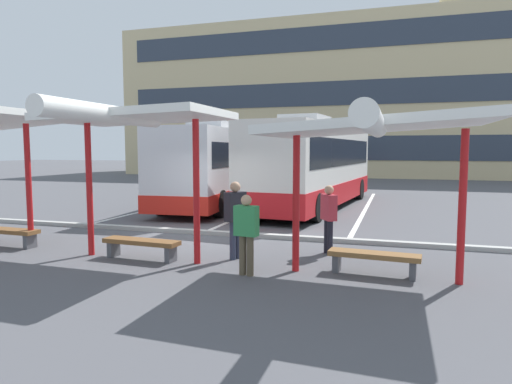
{
  "coord_description": "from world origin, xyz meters",
  "views": [
    {
      "loc": [
        5.43,
        -11.58,
        2.44
      ],
      "look_at": [
        1.08,
        2.36,
        1.09
      ],
      "focal_mm": 31.82,
      "sensor_mm": 36.0,
      "label": 1
    }
  ],
  "objects_px": {
    "coach_bus_0": "(222,166)",
    "waiting_shelter_1": "(133,120)",
    "waiting_shelter_2": "(376,128)",
    "waiting_passenger_0": "(246,230)",
    "bench_1": "(9,233)",
    "bench_2": "(141,244)",
    "waiting_passenger_1": "(235,214)",
    "bench_3": "(374,258)",
    "coach_bus_1": "(315,166)",
    "waiting_passenger_2": "(329,215)"
  },
  "relations": [
    {
      "from": "coach_bus_0",
      "to": "waiting_passenger_0",
      "type": "relative_size",
      "value": 7.19
    },
    {
      "from": "waiting_passenger_2",
      "to": "bench_3",
      "type": "bearing_deg",
      "value": -54.82
    },
    {
      "from": "waiting_passenger_0",
      "to": "waiting_passenger_2",
      "type": "xyz_separation_m",
      "value": [
        1.26,
        2.33,
        0.03
      ]
    },
    {
      "from": "coach_bus_0",
      "to": "waiting_passenger_0",
      "type": "distance_m",
      "value": 11.88
    },
    {
      "from": "coach_bus_1",
      "to": "waiting_passenger_1",
      "type": "relative_size",
      "value": 6.48
    },
    {
      "from": "waiting_passenger_1",
      "to": "waiting_shelter_1",
      "type": "bearing_deg",
      "value": -156.11
    },
    {
      "from": "bench_1",
      "to": "waiting_passenger_2",
      "type": "relative_size",
      "value": 1.03
    },
    {
      "from": "coach_bus_1",
      "to": "waiting_shelter_2",
      "type": "bearing_deg",
      "value": -74.34
    },
    {
      "from": "bench_2",
      "to": "waiting_passenger_0",
      "type": "distance_m",
      "value": 2.77
    },
    {
      "from": "waiting_shelter_2",
      "to": "bench_3",
      "type": "relative_size",
      "value": 2.78
    },
    {
      "from": "bench_1",
      "to": "waiting_shelter_1",
      "type": "bearing_deg",
      "value": -6.14
    },
    {
      "from": "waiting_shelter_2",
      "to": "waiting_passenger_0",
      "type": "distance_m",
      "value": 3.08
    },
    {
      "from": "bench_2",
      "to": "waiting_passenger_1",
      "type": "xyz_separation_m",
      "value": [
        2.0,
        0.66,
        0.68
      ]
    },
    {
      "from": "coach_bus_0",
      "to": "waiting_shelter_2",
      "type": "distance_m",
      "value": 12.77
    },
    {
      "from": "waiting_shelter_1",
      "to": "bench_3",
      "type": "bearing_deg",
      "value": 5.0
    },
    {
      "from": "coach_bus_1",
      "to": "waiting_passenger_0",
      "type": "relative_size",
      "value": 7.15
    },
    {
      "from": "coach_bus_0",
      "to": "bench_1",
      "type": "height_order",
      "value": "coach_bus_0"
    },
    {
      "from": "waiting_passenger_0",
      "to": "bench_3",
      "type": "bearing_deg",
      "value": 17.47
    },
    {
      "from": "waiting_passenger_1",
      "to": "waiting_shelter_2",
      "type": "bearing_deg",
      "value": -16.07
    },
    {
      "from": "waiting_passenger_0",
      "to": "bench_2",
      "type": "bearing_deg",
      "value": 168.59
    },
    {
      "from": "coach_bus_0",
      "to": "waiting_shelter_1",
      "type": "distance_m",
      "value": 10.83
    },
    {
      "from": "coach_bus_0",
      "to": "waiting_shelter_1",
      "type": "relative_size",
      "value": 2.64
    },
    {
      "from": "coach_bus_1",
      "to": "waiting_passenger_0",
      "type": "xyz_separation_m",
      "value": [
        0.59,
        -10.9,
        -0.85
      ]
    },
    {
      "from": "waiting_passenger_0",
      "to": "waiting_passenger_2",
      "type": "relative_size",
      "value": 0.98
    },
    {
      "from": "bench_1",
      "to": "waiting_shelter_2",
      "type": "relative_size",
      "value": 0.34
    },
    {
      "from": "coach_bus_0",
      "to": "bench_3",
      "type": "distance_m",
      "value": 12.45
    },
    {
      "from": "bench_1",
      "to": "bench_3",
      "type": "bearing_deg",
      "value": 0.1
    },
    {
      "from": "coach_bus_0",
      "to": "waiting_shelter_2",
      "type": "relative_size",
      "value": 2.29
    },
    {
      "from": "waiting_passenger_1",
      "to": "waiting_passenger_0",
      "type": "bearing_deg",
      "value": -61.17
    },
    {
      "from": "coach_bus_1",
      "to": "waiting_shelter_1",
      "type": "height_order",
      "value": "coach_bus_1"
    },
    {
      "from": "waiting_shelter_2",
      "to": "coach_bus_0",
      "type": "bearing_deg",
      "value": 124.24
    },
    {
      "from": "coach_bus_1",
      "to": "waiting_passenger_0",
      "type": "distance_m",
      "value": 10.95
    },
    {
      "from": "bench_1",
      "to": "waiting_shelter_1",
      "type": "relative_size",
      "value": 0.39
    },
    {
      "from": "waiting_shelter_1",
      "to": "waiting_passenger_0",
      "type": "height_order",
      "value": "waiting_shelter_1"
    },
    {
      "from": "waiting_shelter_1",
      "to": "waiting_shelter_2",
      "type": "height_order",
      "value": "waiting_shelter_1"
    },
    {
      "from": "coach_bus_1",
      "to": "waiting_shelter_2",
      "type": "height_order",
      "value": "coach_bus_1"
    },
    {
      "from": "bench_1",
      "to": "waiting_passenger_1",
      "type": "relative_size",
      "value": 0.96
    },
    {
      "from": "waiting_passenger_0",
      "to": "waiting_passenger_1",
      "type": "height_order",
      "value": "waiting_passenger_1"
    },
    {
      "from": "coach_bus_0",
      "to": "waiting_passenger_2",
      "type": "height_order",
      "value": "coach_bus_0"
    },
    {
      "from": "coach_bus_0",
      "to": "waiting_passenger_0",
      "type": "height_order",
      "value": "coach_bus_0"
    },
    {
      "from": "coach_bus_1",
      "to": "waiting_shelter_1",
      "type": "distance_m",
      "value": 10.87
    },
    {
      "from": "bench_2",
      "to": "bench_3",
      "type": "distance_m",
      "value": 5.04
    },
    {
      "from": "bench_1",
      "to": "waiting_passenger_1",
      "type": "bearing_deg",
      "value": 4.45
    },
    {
      "from": "waiting_passenger_2",
      "to": "coach_bus_1",
      "type": "bearing_deg",
      "value": 102.18
    },
    {
      "from": "bench_1",
      "to": "waiting_passenger_2",
      "type": "xyz_separation_m",
      "value": [
        7.86,
        1.6,
        0.6
      ]
    },
    {
      "from": "waiting_shelter_2",
      "to": "waiting_passenger_1",
      "type": "bearing_deg",
      "value": 163.93
    },
    {
      "from": "waiting_shelter_2",
      "to": "bench_3",
      "type": "height_order",
      "value": "waiting_shelter_2"
    },
    {
      "from": "waiting_shelter_1",
      "to": "waiting_passenger_2",
      "type": "distance_m",
      "value": 4.9
    },
    {
      "from": "bench_1",
      "to": "waiting_shelter_2",
      "type": "distance_m",
      "value": 9.33
    },
    {
      "from": "coach_bus_0",
      "to": "bench_3",
      "type": "xyz_separation_m",
      "value": [
        7.16,
        -10.09,
        -1.36
      ]
    }
  ]
}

